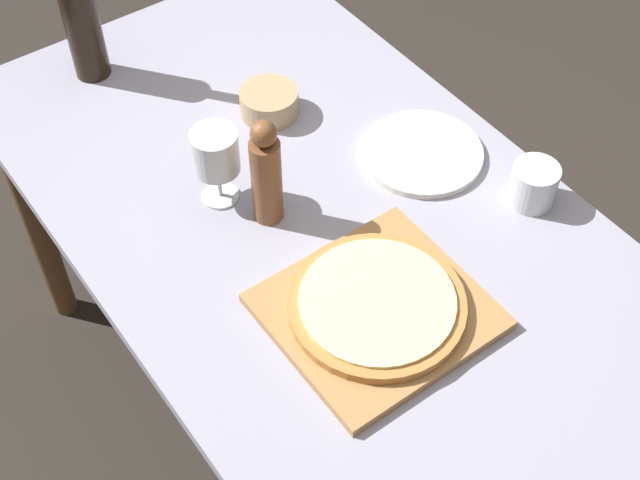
{
  "coord_description": "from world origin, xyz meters",
  "views": [
    {
      "loc": [
        -0.64,
        -0.87,
        1.97
      ],
      "look_at": [
        -0.07,
        -0.09,
        0.82
      ],
      "focal_mm": 50.0,
      "sensor_mm": 36.0,
      "label": 1
    }
  ],
  "objects_px": {
    "pizza": "(377,304)",
    "small_bowl": "(269,102)",
    "wine_bottle": "(80,17)",
    "wine_glass": "(215,154)",
    "pepper_mill": "(266,174)"
  },
  "relations": [
    {
      "from": "pizza",
      "to": "pepper_mill",
      "type": "relative_size",
      "value": 1.31
    },
    {
      "from": "wine_glass",
      "to": "small_bowl",
      "type": "relative_size",
      "value": 1.33
    },
    {
      "from": "wine_bottle",
      "to": "pepper_mill",
      "type": "xyz_separation_m",
      "value": [
        0.07,
        -0.55,
        -0.03
      ]
    },
    {
      "from": "pizza",
      "to": "wine_glass",
      "type": "relative_size",
      "value": 1.88
    },
    {
      "from": "pizza",
      "to": "wine_bottle",
      "type": "bearing_deg",
      "value": 96.4
    },
    {
      "from": "pizza",
      "to": "wine_bottle",
      "type": "height_order",
      "value": "wine_bottle"
    },
    {
      "from": "wine_bottle",
      "to": "pepper_mill",
      "type": "bearing_deg",
      "value": -82.42
    },
    {
      "from": "wine_bottle",
      "to": "wine_glass",
      "type": "relative_size",
      "value": 2.2
    },
    {
      "from": "pizza",
      "to": "wine_bottle",
      "type": "distance_m",
      "value": 0.85
    },
    {
      "from": "wine_bottle",
      "to": "small_bowl",
      "type": "height_order",
      "value": "wine_bottle"
    },
    {
      "from": "wine_bottle",
      "to": "small_bowl",
      "type": "relative_size",
      "value": 2.92
    },
    {
      "from": "pizza",
      "to": "wine_bottle",
      "type": "xyz_separation_m",
      "value": [
        -0.09,
        0.84,
        0.11
      ]
    },
    {
      "from": "pizza",
      "to": "small_bowl",
      "type": "height_order",
      "value": "small_bowl"
    },
    {
      "from": "small_bowl",
      "to": "pizza",
      "type": "bearing_deg",
      "value": -104.64
    },
    {
      "from": "pizza",
      "to": "wine_bottle",
      "type": "relative_size",
      "value": 0.86
    }
  ]
}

